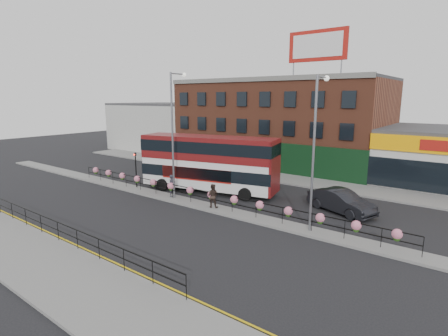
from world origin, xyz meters
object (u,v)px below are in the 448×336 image
Objects in this scene: car at (341,201)px; lamp_column_east at (316,141)px; lamp_column_west at (174,125)px; pedestrian_a at (172,186)px; double_decker_bus at (209,158)px; pedestrian_b at (213,196)px.

lamp_column_east is (-0.20, -4.76, 4.84)m from car.
lamp_column_west reaches higher than car.
lamp_column_east is at bearing -90.14° from pedestrian_a.
lamp_column_west is at bearing 179.30° from lamp_column_east.
car is at bearing 21.02° from lamp_column_west.
lamp_column_west reaches higher than double_decker_bus.
pedestrian_a is at bearing -154.93° from lamp_column_west.
pedestrian_a is 4.49m from pedestrian_b.
pedestrian_a is at bearing -179.99° from lamp_column_east.
pedestrian_b is 0.18× the size of lamp_column_west.
pedestrian_a is 0.18× the size of lamp_column_west.
lamp_column_west is (-12.02, -4.62, 5.23)m from car.
double_decker_bus reaches higher than car.
pedestrian_b is at bearing -5.62° from lamp_column_west.
double_decker_bus is 1.25× the size of lamp_column_west.
double_decker_bus is 1.34× the size of lamp_column_east.
double_decker_bus is at bearing -18.54° from pedestrian_a.
lamp_column_east reaches higher than pedestrian_a.
double_decker_bus is at bearing 117.31° from car.
lamp_column_east is at bearing -162.03° from car.
pedestrian_b is (3.35, -3.66, -1.97)m from double_decker_bus.
car is at bearing 87.62° from lamp_column_east.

